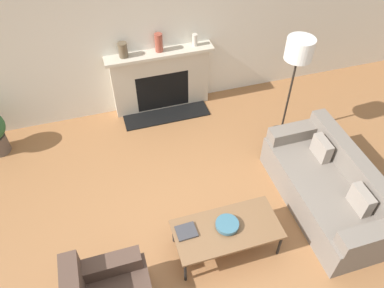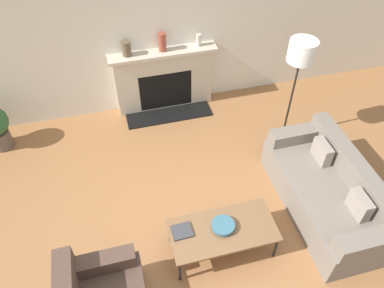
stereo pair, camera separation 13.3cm
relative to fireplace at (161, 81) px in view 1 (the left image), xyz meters
The scene contains 11 objects.
ground_plane 2.79m from the fireplace, 94.94° to the right, with size 18.00×18.00×0.00m, color #99663D.
wall_back 0.97m from the fireplace, 148.50° to the left, with size 18.00×0.06×2.90m.
fireplace is the anchor object (origin of this frame).
couch 3.05m from the fireplace, 59.09° to the right, with size 0.88×1.93×0.78m.
coffee_table 2.85m from the fireplace, 88.36° to the right, with size 1.23×0.60×0.41m.
bowl 2.83m from the fireplace, 88.20° to the right, with size 0.27×0.27×0.07m.
book 2.79m from the fireplace, 97.78° to the right, with size 0.23×0.20×0.02m.
floor_lamp 2.21m from the fireplace, 37.07° to the right, with size 0.37×0.37×1.68m.
mantel_vase_left 0.85m from the fireplace, behind, with size 0.14×0.14×0.23m.
mantel_vase_center_left 0.69m from the fireplace, 64.92° to the left, with size 0.12×0.12×0.29m.
mantel_vase_center_right 0.86m from the fireplace, ahead, with size 0.08×0.08×0.19m.
Camera 1 is at (-0.74, -2.23, 4.11)m, focal length 35.00 mm.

